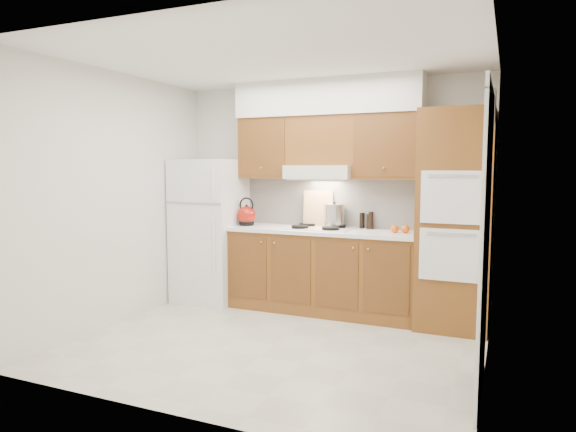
# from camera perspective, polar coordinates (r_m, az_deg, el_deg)

# --- Properties ---
(floor) EXTENTS (3.60, 3.60, 0.00)m
(floor) POSITION_cam_1_polar(r_m,az_deg,el_deg) (4.89, -1.34, -14.05)
(floor) COLOR beige
(floor) RESTS_ON ground
(ceiling) EXTENTS (3.60, 3.60, 0.00)m
(ceiling) POSITION_cam_1_polar(r_m,az_deg,el_deg) (4.71, -1.41, 17.31)
(ceiling) COLOR white
(ceiling) RESTS_ON wall_back
(wall_back) EXTENTS (3.60, 0.02, 2.60)m
(wall_back) POSITION_cam_1_polar(r_m,az_deg,el_deg) (6.01, 4.62, 2.29)
(wall_back) COLOR silver
(wall_back) RESTS_ON floor
(wall_left) EXTENTS (0.02, 3.00, 2.60)m
(wall_left) POSITION_cam_1_polar(r_m,az_deg,el_deg) (5.61, -18.31, 1.79)
(wall_left) COLOR silver
(wall_left) RESTS_ON floor
(wall_right) EXTENTS (0.02, 3.00, 2.60)m
(wall_right) POSITION_cam_1_polar(r_m,az_deg,el_deg) (4.20, 21.54, 0.50)
(wall_right) COLOR silver
(wall_right) RESTS_ON floor
(fridge) EXTENTS (0.75, 0.72, 1.72)m
(fridge) POSITION_cam_1_polar(r_m,az_deg,el_deg) (6.33, -8.62, -1.59)
(fridge) COLOR white
(fridge) RESTS_ON floor
(base_cabinets) EXTENTS (2.11, 0.60, 0.90)m
(base_cabinets) POSITION_cam_1_polar(r_m,az_deg,el_deg) (5.83, 3.84, -6.23)
(base_cabinets) COLOR brown
(base_cabinets) RESTS_ON floor
(countertop) EXTENTS (2.13, 0.62, 0.04)m
(countertop) POSITION_cam_1_polar(r_m,az_deg,el_deg) (5.75, 3.83, -1.66)
(countertop) COLOR white
(countertop) RESTS_ON base_cabinets
(backsplash) EXTENTS (2.11, 0.03, 0.56)m
(backsplash) POSITION_cam_1_polar(r_m,az_deg,el_deg) (6.00, 4.80, 1.51)
(backsplash) COLOR white
(backsplash) RESTS_ON countertop
(oven_cabinet) EXTENTS (0.70, 0.65, 2.20)m
(oven_cabinet) POSITION_cam_1_polar(r_m,az_deg,el_deg) (5.41, 18.06, -0.46)
(oven_cabinet) COLOR brown
(oven_cabinet) RESTS_ON floor
(upper_cab_left) EXTENTS (0.63, 0.33, 0.70)m
(upper_cab_left) POSITION_cam_1_polar(r_m,az_deg,el_deg) (6.12, -2.25, 7.51)
(upper_cab_left) COLOR brown
(upper_cab_left) RESTS_ON wall_back
(upper_cab_right) EXTENTS (0.73, 0.33, 0.70)m
(upper_cab_right) POSITION_cam_1_polar(r_m,az_deg,el_deg) (5.65, 11.06, 7.57)
(upper_cab_right) COLOR brown
(upper_cab_right) RESTS_ON wall_back
(range_hood) EXTENTS (0.75, 0.45, 0.15)m
(range_hood) POSITION_cam_1_polar(r_m,az_deg,el_deg) (5.80, 3.69, 4.90)
(range_hood) COLOR silver
(range_hood) RESTS_ON wall_back
(upper_cab_over_hood) EXTENTS (0.75, 0.33, 0.55)m
(upper_cab_over_hood) POSITION_cam_1_polar(r_m,az_deg,el_deg) (5.86, 3.91, 8.32)
(upper_cab_over_hood) COLOR brown
(upper_cab_over_hood) RESTS_ON range_hood
(soffit) EXTENTS (2.13, 0.36, 0.40)m
(soffit) POSITION_cam_1_polar(r_m,az_deg,el_deg) (5.87, 4.37, 12.97)
(soffit) COLOR silver
(soffit) RESTS_ON wall_back
(cooktop) EXTENTS (0.74, 0.50, 0.01)m
(cooktop) POSITION_cam_1_polar(r_m,az_deg,el_deg) (5.78, 3.43, -1.36)
(cooktop) COLOR white
(cooktop) RESTS_ON countertop
(doorway) EXTENTS (0.02, 0.90, 2.10)m
(doorway) POSITION_cam_1_polar(r_m,az_deg,el_deg) (3.88, 21.06, -3.59)
(doorway) COLOR black
(doorway) RESTS_ON floor
(wall_clock) EXTENTS (0.02, 0.30, 0.30)m
(wall_clock) POSITION_cam_1_polar(r_m,az_deg,el_deg) (4.76, 21.95, 11.29)
(wall_clock) COLOR #3F3833
(wall_clock) RESTS_ON wall_right
(kettle) EXTENTS (0.25, 0.25, 0.22)m
(kettle) POSITION_cam_1_polar(r_m,az_deg,el_deg) (6.09, -4.63, 0.08)
(kettle) COLOR maroon
(kettle) RESTS_ON countertop
(cutting_board) EXTENTS (0.35, 0.19, 0.44)m
(cutting_board) POSITION_cam_1_polar(r_m,az_deg,el_deg) (5.94, 3.35, 0.71)
(cutting_board) COLOR tan
(cutting_board) RESTS_ON countertop
(stock_pot) EXTENTS (0.25, 0.25, 0.23)m
(stock_pot) POSITION_cam_1_polar(r_m,az_deg,el_deg) (5.84, 5.16, 0.10)
(stock_pot) COLOR silver
(stock_pot) RESTS_ON cooktop
(condiment_a) EXTENTS (0.07, 0.07, 0.20)m
(condiment_a) POSITION_cam_1_polar(r_m,az_deg,el_deg) (5.80, 9.20, -0.48)
(condiment_a) COLOR black
(condiment_a) RESTS_ON countertop
(condiment_b) EXTENTS (0.06, 0.06, 0.18)m
(condiment_b) POSITION_cam_1_polar(r_m,az_deg,el_deg) (5.87, 8.21, -0.49)
(condiment_b) COLOR black
(condiment_b) RESTS_ON countertop
(condiment_c) EXTENTS (0.08, 0.08, 0.17)m
(condiment_c) POSITION_cam_1_polar(r_m,az_deg,el_deg) (5.81, 8.99, -0.61)
(condiment_c) COLOR black
(condiment_c) RESTS_ON countertop
(orange_near) EXTENTS (0.09, 0.09, 0.09)m
(orange_near) POSITION_cam_1_polar(r_m,az_deg,el_deg) (5.52, 11.77, -1.40)
(orange_near) COLOR #EC4E0C
(orange_near) RESTS_ON countertop
(orange_far) EXTENTS (0.11, 0.11, 0.09)m
(orange_far) POSITION_cam_1_polar(r_m,az_deg,el_deg) (5.53, 12.91, -1.42)
(orange_far) COLOR #E0480B
(orange_far) RESTS_ON countertop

